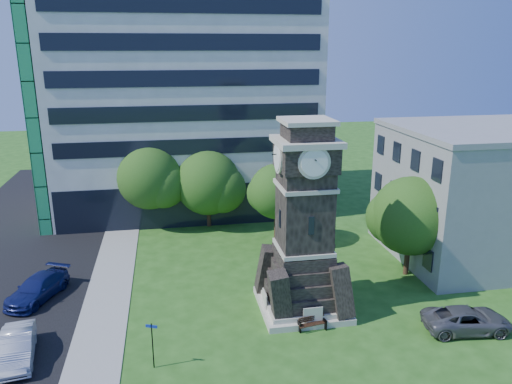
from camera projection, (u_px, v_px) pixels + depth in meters
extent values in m
plane|color=#225017|center=(262.00, 329.00, 29.87)|extent=(160.00, 160.00, 0.00)
cube|color=gray|center=(107.00, 302.00, 32.97)|extent=(3.00, 70.00, 0.06)
cube|color=beige|center=(302.00, 305.00, 32.22)|extent=(5.40, 5.40, 0.40)
cube|color=beige|center=(302.00, 300.00, 32.12)|extent=(4.80, 4.80, 0.30)
cube|color=black|center=(305.00, 202.00, 30.25)|extent=(3.00, 3.00, 6.40)
cube|color=beige|center=(303.00, 247.00, 31.09)|extent=(3.25, 3.25, 0.25)
cube|color=beige|center=(305.00, 186.00, 29.97)|extent=(3.25, 3.25, 0.25)
cube|color=black|center=(311.00, 226.00, 29.10)|extent=(0.35, 0.08, 1.10)
cube|color=black|center=(306.00, 156.00, 29.46)|extent=(3.30, 3.30, 1.60)
cube|color=beige|center=(306.00, 141.00, 29.21)|extent=(3.70, 3.70, 0.35)
cylinder|color=white|center=(315.00, 163.00, 27.79)|extent=(1.56, 0.06, 1.56)
cylinder|color=white|center=(277.00, 158.00, 29.16)|extent=(0.06, 1.56, 1.56)
cube|color=black|center=(307.00, 131.00, 29.04)|extent=(2.60, 2.60, 0.90)
cube|color=beige|center=(307.00, 121.00, 28.87)|extent=(3.00, 3.00, 0.25)
cube|color=silver|center=(184.00, 70.00, 49.98)|extent=(25.00, 15.00, 28.00)
cube|color=black|center=(193.00, 205.00, 46.55)|extent=(24.50, 0.80, 4.00)
cube|color=gray|center=(491.00, 194.00, 39.44)|extent=(15.00, 12.00, 10.00)
cube|color=gray|center=(500.00, 129.00, 37.98)|extent=(15.20, 12.20, 0.40)
imported|color=#AFB1B7|center=(17.00, 347.00, 26.73)|extent=(2.34, 4.82, 1.52)
imported|color=#121A52|center=(37.00, 288.00, 33.24)|extent=(4.00, 5.60, 1.51)
imported|color=#525358|center=(467.00, 320.00, 29.48)|extent=(5.39, 2.93, 1.43)
cube|color=black|center=(299.00, 327.00, 29.47)|extent=(0.06, 0.42, 0.66)
cube|color=black|center=(325.00, 324.00, 29.74)|extent=(0.06, 0.42, 0.66)
cube|color=#371A12|center=(312.00, 324.00, 29.58)|extent=(1.69, 0.45, 0.04)
cube|color=#371A12|center=(311.00, 318.00, 29.70)|extent=(1.69, 0.04, 0.37)
cylinder|color=black|center=(153.00, 346.00, 25.89)|extent=(0.06, 0.06, 2.61)
cube|color=navy|center=(151.00, 326.00, 25.57)|extent=(0.63, 0.04, 0.16)
cylinder|color=#332114|center=(152.00, 213.00, 46.27)|extent=(0.36, 0.36, 2.79)
sphere|color=#20611D|center=(150.00, 177.00, 45.31)|extent=(5.87, 5.87, 5.87)
sphere|color=#20611D|center=(163.00, 184.00, 45.11)|extent=(4.41, 4.41, 4.41)
sphere|color=#20611D|center=(139.00, 179.00, 45.92)|extent=(4.11, 4.11, 4.11)
cylinder|color=#332114|center=(209.00, 214.00, 46.62)|extent=(0.38, 0.38, 2.45)
sphere|color=#23681F|center=(208.00, 183.00, 45.77)|extent=(5.96, 5.96, 5.96)
sphere|color=#23681F|center=(222.00, 189.00, 45.55)|extent=(4.47, 4.47, 4.47)
sphere|color=#23681F|center=(196.00, 184.00, 46.38)|extent=(4.17, 4.17, 4.17)
cylinder|color=#332114|center=(276.00, 229.00, 42.20)|extent=(0.38, 0.38, 2.74)
sphere|color=#1A5118|center=(277.00, 191.00, 41.26)|extent=(4.62, 4.62, 4.62)
sphere|color=#1A5118|center=(289.00, 198.00, 41.13)|extent=(3.46, 3.46, 3.46)
sphere|color=#1A5118|center=(266.00, 193.00, 41.75)|extent=(3.23, 3.23, 3.23)
cylinder|color=#332114|center=(407.00, 257.00, 36.70)|extent=(0.37, 0.37, 2.65)
sphere|color=#2C5A1A|center=(411.00, 216.00, 35.79)|extent=(5.69, 5.69, 5.69)
sphere|color=#2C5A1A|center=(429.00, 224.00, 35.59)|extent=(4.27, 4.27, 4.27)
sphere|color=#2C5A1A|center=(393.00, 217.00, 36.37)|extent=(3.98, 3.98, 3.98)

